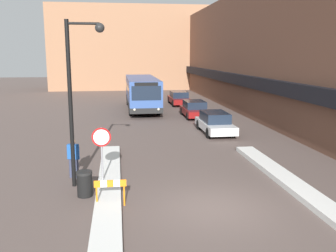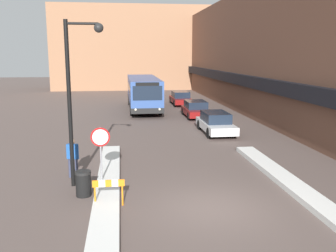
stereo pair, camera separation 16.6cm
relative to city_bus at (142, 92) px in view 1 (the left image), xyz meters
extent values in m
plane|color=brown|center=(0.90, -23.81, -1.68)|extent=(160.00, 160.00, 0.00)
cube|color=brown|center=(10.90, 0.19, 3.70)|extent=(5.00, 60.00, 10.75)
cube|color=black|center=(8.15, 0.19, 1.37)|extent=(0.50, 60.00, 0.90)
cube|color=#996B4C|center=(0.90, 23.56, 4.47)|extent=(26.00, 8.00, 12.30)
cube|color=silver|center=(-2.70, -21.38, -1.58)|extent=(0.90, 12.34, 0.19)
cube|color=silver|center=(4.50, -22.64, -1.56)|extent=(0.90, 12.46, 0.23)
cube|color=#335193|center=(0.00, 0.01, 0.08)|extent=(2.69, 11.48, 2.56)
cube|color=black|center=(0.00, 0.01, -0.98)|extent=(2.71, 11.50, 0.45)
cube|color=#192333|center=(0.00, 0.01, 0.44)|extent=(2.71, 10.56, 0.70)
cube|color=#192333|center=(0.00, -5.75, 0.46)|extent=(2.37, 0.03, 1.15)
cube|color=black|center=(0.00, -5.75, 1.18)|extent=(1.88, 0.03, 0.28)
sphere|color=#F2EAC6|center=(-0.97, -5.76, -0.85)|extent=(0.20, 0.20, 0.20)
sphere|color=#F2EAC6|center=(0.97, -5.76, -0.85)|extent=(0.20, 0.20, 0.20)
cylinder|color=black|center=(-1.22, -3.55, -1.12)|extent=(0.28, 1.12, 1.12)
cylinder|color=black|center=(1.22, -3.55, -1.12)|extent=(0.28, 1.12, 1.12)
cylinder|color=black|center=(-1.22, 3.57, -1.12)|extent=(0.28, 1.12, 1.12)
cylinder|color=black|center=(1.22, 3.57, -1.12)|extent=(0.28, 1.12, 1.12)
cube|color=silver|center=(4.10, -11.69, -1.15)|extent=(1.76, 4.63, 0.51)
cube|color=#192333|center=(4.10, -11.58, -0.58)|extent=(1.55, 2.55, 0.63)
cylinder|color=black|center=(4.90, -13.13, -1.34)|extent=(0.20, 0.67, 0.67)
cylinder|color=black|center=(3.30, -13.13, -1.34)|extent=(0.20, 0.67, 0.67)
cylinder|color=black|center=(4.90, -10.26, -1.34)|extent=(0.20, 0.67, 0.67)
cylinder|color=black|center=(3.30, -10.26, -1.34)|extent=(0.20, 0.67, 0.67)
cube|color=maroon|center=(4.10, -5.01, -1.18)|extent=(1.84, 4.41, 0.50)
cube|color=#192333|center=(4.10, -4.90, -0.63)|extent=(1.62, 2.42, 0.61)
cylinder|color=black|center=(4.94, -6.38, -1.37)|extent=(0.20, 0.62, 0.62)
cylinder|color=black|center=(3.26, -6.38, -1.37)|extent=(0.20, 0.62, 0.62)
cylinder|color=black|center=(4.94, -3.64, -1.37)|extent=(0.20, 0.62, 0.62)
cylinder|color=black|center=(3.26, -3.64, -1.37)|extent=(0.20, 0.62, 0.62)
cube|color=maroon|center=(4.10, 3.02, -1.16)|extent=(1.84, 4.72, 0.50)
cube|color=#192333|center=(4.10, 3.14, -0.60)|extent=(1.62, 2.60, 0.63)
cylinder|color=black|center=(4.94, 1.56, -1.34)|extent=(0.20, 0.67, 0.67)
cylinder|color=black|center=(3.26, 1.56, -1.34)|extent=(0.20, 0.67, 0.67)
cylinder|color=black|center=(4.94, 4.49, -1.34)|extent=(0.20, 0.67, 0.67)
cylinder|color=black|center=(3.26, 4.49, -1.34)|extent=(0.20, 0.67, 0.67)
cylinder|color=gray|center=(-2.96, -20.90, -0.51)|extent=(0.07, 0.07, 2.34)
cylinder|color=red|center=(-2.96, -20.92, 0.29)|extent=(0.76, 0.03, 0.76)
cylinder|color=white|center=(-2.96, -20.93, 0.29)|extent=(0.62, 0.01, 0.62)
cylinder|color=black|center=(-4.08, -20.89, 1.54)|extent=(0.16, 0.16, 6.43)
cylinder|color=black|center=(-3.48, -20.89, 4.61)|extent=(1.20, 0.10, 0.10)
sphere|color=black|center=(-2.88, -20.89, 4.46)|extent=(0.36, 0.36, 0.36)
cylinder|color=#333851|center=(-4.34, -19.81, -1.26)|extent=(0.13, 0.13, 0.83)
cylinder|color=#333851|center=(-4.05, -19.90, -1.26)|extent=(0.13, 0.13, 0.83)
cube|color=#1E51A3|center=(-4.19, -19.85, -0.53)|extent=(0.49, 0.33, 0.63)
sphere|color=#9E7556|center=(-4.19, -19.85, -0.10)|extent=(0.23, 0.23, 0.23)
cylinder|color=#1E51A3|center=(-4.41, -19.79, -0.56)|extent=(0.10, 0.10, 0.59)
cylinder|color=#1E51A3|center=(-3.98, -19.92, -0.56)|extent=(0.10, 0.10, 0.59)
cylinder|color=black|center=(-3.57, -22.07, -1.25)|extent=(0.56, 0.56, 0.85)
cylinder|color=black|center=(-3.57, -22.07, -0.78)|extent=(0.59, 0.59, 0.10)
cylinder|color=orange|center=(-3.08, -23.14, -1.33)|extent=(0.06, 0.06, 0.70)
cylinder|color=orange|center=(-2.14, -23.14, -1.33)|extent=(0.06, 0.06, 0.70)
cube|color=orange|center=(-3.05, -23.14, -0.86)|extent=(0.22, 0.04, 0.24)
cube|color=white|center=(-2.83, -23.14, -0.86)|extent=(0.22, 0.04, 0.24)
cube|color=orange|center=(-2.61, -23.14, -0.86)|extent=(0.22, 0.04, 0.24)
cube|color=white|center=(-2.39, -23.14, -0.86)|extent=(0.22, 0.04, 0.24)
cube|color=orange|center=(-2.17, -23.14, -0.86)|extent=(0.22, 0.04, 0.24)
camera|label=1|loc=(-2.28, -35.47, 3.46)|focal=40.00mm
camera|label=2|loc=(-2.11, -35.49, 3.46)|focal=40.00mm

